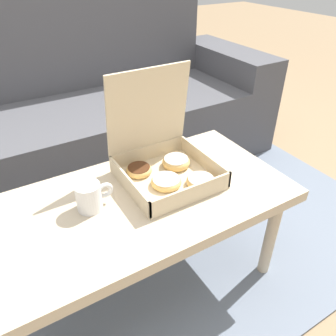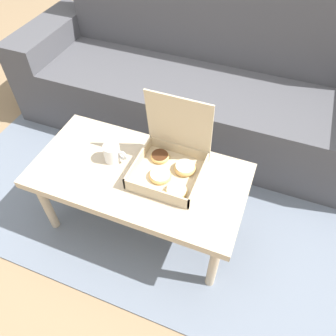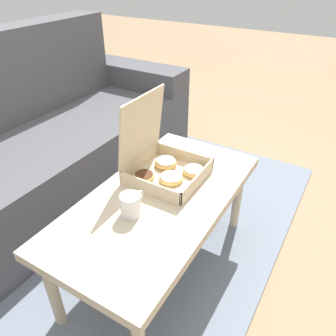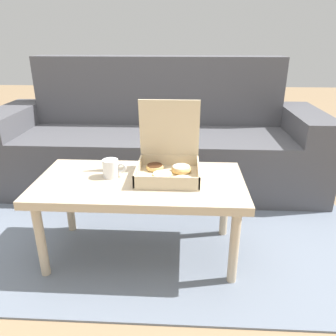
{
  "view_description": "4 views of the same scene",
  "coord_description": "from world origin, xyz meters",
  "px_view_note": "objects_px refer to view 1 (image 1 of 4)",
  "views": [
    {
      "loc": [
        -0.34,
        -0.89,
        1.1
      ],
      "look_at": [
        0.13,
        -0.09,
        0.48
      ],
      "focal_mm": 35.0,
      "sensor_mm": 36.0,
      "label": 1
    },
    {
      "loc": [
        0.49,
        -1.0,
        1.59
      ],
      "look_at": [
        0.13,
        -0.09,
        0.48
      ],
      "focal_mm": 35.0,
      "sensor_mm": 36.0,
      "label": 2
    },
    {
      "loc": [
        -0.89,
        -0.7,
        1.26
      ],
      "look_at": [
        0.13,
        -0.09,
        0.48
      ],
      "focal_mm": 35.0,
      "sensor_mm": 36.0,
      "label": 3
    },
    {
      "loc": [
        0.21,
        -1.57,
        1.08
      ],
      "look_at": [
        0.13,
        -0.09,
        0.48
      ],
      "focal_mm": 35.0,
      "sensor_mm": 36.0,
      "label": 4
    }
  ],
  "objects_px": {
    "coffee_table": "(139,209)",
    "coffee_mug": "(90,196)",
    "couch": "(63,122)",
    "pastry_box": "(166,161)"
  },
  "relations": [
    {
      "from": "couch",
      "to": "coffee_table",
      "type": "distance_m",
      "value": 0.92
    },
    {
      "from": "coffee_table",
      "to": "coffee_mug",
      "type": "xyz_separation_m",
      "value": [
        -0.14,
        0.03,
        0.09
      ]
    },
    {
      "from": "couch",
      "to": "pastry_box",
      "type": "relative_size",
      "value": 6.54
    },
    {
      "from": "couch",
      "to": "coffee_mug",
      "type": "relative_size",
      "value": 20.08
    },
    {
      "from": "coffee_table",
      "to": "coffee_mug",
      "type": "height_order",
      "value": "coffee_mug"
    },
    {
      "from": "couch",
      "to": "coffee_mug",
      "type": "distance_m",
      "value": 0.91
    },
    {
      "from": "coffee_mug",
      "to": "couch",
      "type": "bearing_deg",
      "value": 80.67
    },
    {
      "from": "coffee_table",
      "to": "coffee_mug",
      "type": "relative_size",
      "value": 8.55
    },
    {
      "from": "coffee_mug",
      "to": "coffee_table",
      "type": "bearing_deg",
      "value": -12.53
    },
    {
      "from": "coffee_table",
      "to": "coffee_mug",
      "type": "distance_m",
      "value": 0.17
    }
  ]
}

